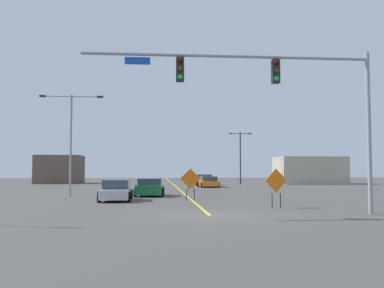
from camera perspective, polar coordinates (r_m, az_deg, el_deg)
The scene contains 15 objects.
ground at distance 18.65m, azimuth 2.42°, elevation -9.54°, with size 168.55×168.55×0.00m, color #4C4947.
road_centre_stripe at distance 65.28m, azimuth -2.81°, elevation -5.17°, with size 0.16×93.64×0.01m.
traffic_signal_assembly at distance 19.48m, azimuth 11.21°, elevation 7.37°, with size 12.90×0.44×7.32m.
street_lamp_mid_right at distance 33.41m, azimuth -15.87°, elevation 1.29°, with size 4.73×0.24×7.66m.
street_lamp_far_right at distance 58.38m, azimuth 6.47°, elevation -1.22°, with size 3.11×0.24×7.05m.
construction_sign_right_lane at distance 28.32m, azimuth -0.22°, elevation -4.83°, with size 1.36×0.24×2.06m.
construction_sign_median_far at distance 22.85m, azimuth 11.16°, elevation -5.09°, with size 1.24×0.32×2.04m.
construction_sign_median_near at distance 38.59m, azimuth -0.17°, elevation -4.44°, with size 1.21×0.27×2.04m.
car_black_approaching at distance 70.19m, azimuth -0.18°, elevation -4.53°, with size 2.10×4.16×1.35m.
car_white_passing at distance 53.34m, azimuth 1.66°, elevation -4.85°, with size 2.28×3.95×1.38m.
car_green_mid at distance 32.40m, azimuth -5.66°, elevation -5.81°, with size 2.27×3.97×1.32m.
car_orange_near at distance 48.27m, azimuth 2.19°, elevation -5.08°, with size 2.19×4.01×1.22m.
car_silver_distant at distance 27.89m, azimuth -10.09°, elevation -6.13°, with size 2.01×4.20×1.35m.
roadside_building_west at distance 64.62m, azimuth -17.24°, elevation -3.25°, with size 6.24×5.55×4.03m.
roadside_building_east at distance 61.78m, azimuth 15.44°, elevation -3.42°, with size 9.06×5.62×3.74m.
Camera 1 is at (-2.34, -18.39, 1.99)m, focal length 39.94 mm.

